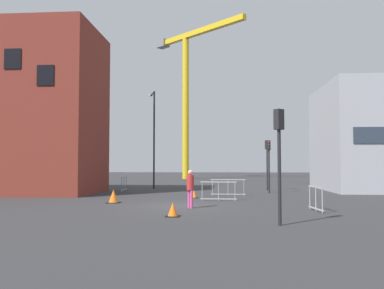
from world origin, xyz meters
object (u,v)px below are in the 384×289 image
object	(u,v)px
traffic_cone_on_verge	(194,194)
traffic_cone_striped	(173,210)
traffic_light_corner	(267,157)
pedestrian_walking	(190,186)
traffic_light_crosswalk	(279,147)
traffic_cone_by_barrier	(113,197)
traffic_light_island	(269,157)
construction_crane	(187,80)
streetlamp_tall	(154,132)

from	to	relation	value
traffic_cone_on_verge	traffic_cone_striped	bearing A→B (deg)	-91.39
traffic_cone_striped	traffic_light_corner	bearing A→B (deg)	71.86
traffic_cone_striped	traffic_cone_on_verge	distance (m)	8.81
pedestrian_walking	traffic_cone_on_verge	size ratio (longest dim) A/B	3.73
traffic_light_crosswalk	traffic_cone_by_barrier	size ratio (longest dim) A/B	5.67
traffic_light_island	traffic_light_corner	world-z (taller)	traffic_light_corner
traffic_light_crosswalk	traffic_cone_on_verge	world-z (taller)	traffic_light_crosswalk
pedestrian_walking	traffic_cone_striped	distance (m)	3.27
construction_crane	traffic_cone_striped	size ratio (longest dim) A/B	36.62
traffic_light_island	pedestrian_walking	bearing A→B (deg)	-115.24
construction_crane	streetlamp_tall	world-z (taller)	construction_crane
traffic_light_crosswalk	traffic_cone_by_barrier	bearing A→B (deg)	136.30
construction_crane	traffic_cone_on_verge	distance (m)	34.31
traffic_light_corner	traffic_light_crosswalk	world-z (taller)	traffic_light_corner
traffic_light_island	pedestrian_walking	distance (m)	11.35
traffic_light_crosswalk	streetlamp_tall	bearing A→B (deg)	111.25
construction_crane	pedestrian_walking	xyz separation A→B (m)	(3.40, -37.02, -12.75)
pedestrian_walking	traffic_cone_striped	bearing A→B (deg)	-97.95
traffic_light_corner	pedestrian_walking	size ratio (longest dim) A/B	2.22
streetlamp_tall	traffic_light_island	bearing A→B (deg)	-26.80
streetlamp_tall	traffic_light_island	world-z (taller)	streetlamp_tall
traffic_cone_by_barrier	construction_crane	bearing A→B (deg)	88.53
traffic_light_island	traffic_light_corner	size ratio (longest dim) A/B	0.95
traffic_cone_striped	traffic_cone_by_barrier	bearing A→B (deg)	125.59
construction_crane	streetlamp_tall	xyz separation A→B (m)	(-0.90, -22.24, -9.04)
traffic_cone_by_barrier	traffic_cone_on_verge	xyz separation A→B (m)	(4.06, 3.43, -0.11)
traffic_cone_by_barrier	traffic_light_island	bearing A→B (deg)	41.14
traffic_light_corner	traffic_cone_on_verge	bearing A→B (deg)	-123.73
traffic_light_corner	traffic_cone_by_barrier	xyz separation A→B (m)	(-9.31, -11.29, -2.33)
streetlamp_tall	construction_crane	bearing A→B (deg)	87.67
traffic_light_corner	traffic_light_crosswalk	bearing A→B (deg)	-94.81
traffic_light_island	traffic_light_crosswalk	xyz separation A→B (m)	(-1.35, -15.33, 0.11)
construction_crane	traffic_light_island	world-z (taller)	construction_crane
streetlamp_tall	traffic_light_corner	xyz separation A→B (m)	(9.32, -1.25, -2.10)
traffic_light_corner	traffic_cone_striped	xyz separation A→B (m)	(-5.46, -16.67, -2.39)
construction_crane	streetlamp_tall	distance (m)	24.03
streetlamp_tall	traffic_cone_striped	size ratio (longest dim) A/B	14.56
traffic_light_corner	traffic_cone_by_barrier	bearing A→B (deg)	-129.51
traffic_light_crosswalk	construction_crane	bearing A→B (deg)	99.22
streetlamp_tall	traffic_light_corner	distance (m)	9.64
traffic_light_corner	traffic_cone_by_barrier	world-z (taller)	traffic_light_corner
pedestrian_walking	traffic_cone_by_barrier	bearing A→B (deg)	152.43
traffic_light_crosswalk	traffic_cone_by_barrier	distance (m)	10.95
construction_crane	traffic_cone_on_verge	size ratio (longest dim) A/B	43.25
traffic_light_island	traffic_light_crosswalk	bearing A→B (deg)	-95.02
traffic_light_island	traffic_cone_by_barrier	world-z (taller)	traffic_light_island
traffic_light_corner	traffic_cone_by_barrier	size ratio (longest dim) A/B	5.68
construction_crane	traffic_cone_on_verge	world-z (taller)	construction_crane
traffic_light_crosswalk	traffic_cone_on_verge	xyz separation A→B (m)	(-3.67, 10.83, -2.43)
traffic_light_island	traffic_light_corner	distance (m)	3.36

